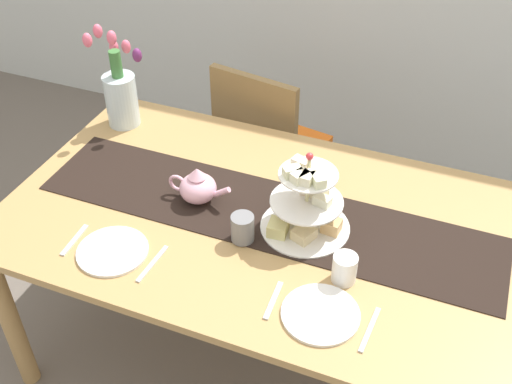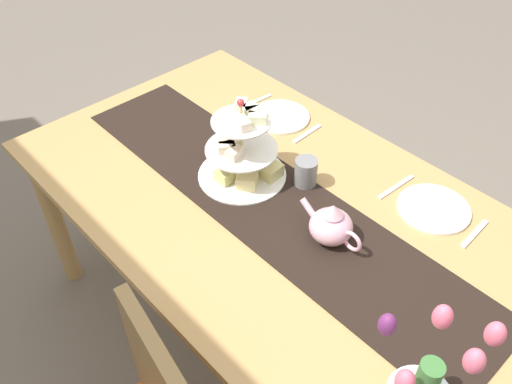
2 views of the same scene
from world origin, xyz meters
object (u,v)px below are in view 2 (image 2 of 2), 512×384
(tiered_cake_stand, at_px, (243,154))
(knife_left, at_px, (396,187))
(knife_right, at_px, (254,102))
(mug_white_text, at_px, (245,122))
(dinner_plate_left, at_px, (434,209))
(fork_left, at_px, (475,234))
(dining_table, at_px, (272,218))
(dinner_plate_right, at_px, (280,117))
(fork_right, at_px, (307,134))
(mug_grey, at_px, (306,172))
(teapot, at_px, (331,225))

(tiered_cake_stand, height_order, knife_left, tiered_cake_stand)
(knife_right, xyz_separation_m, mug_white_text, (-0.12, 0.16, 0.04))
(tiered_cake_stand, xyz_separation_m, dinner_plate_left, (-0.53, -0.33, -0.09))
(dinner_plate_left, distance_m, fork_left, 0.15)
(dining_table, xyz_separation_m, dinner_plate_right, (0.31, -0.34, 0.10))
(tiered_cake_stand, xyz_separation_m, knife_left, (-0.39, -0.33, -0.09))
(dining_table, relative_size, fork_left, 11.83)
(fork_right, relative_size, mug_grey, 1.58)
(teapot, relative_size, fork_right, 1.59)
(tiered_cake_stand, relative_size, dinner_plate_right, 1.32)
(knife_left, bearing_deg, tiered_cake_stand, 40.65)
(knife_left, height_order, mug_grey, mug_grey)
(dining_table, height_order, dinner_plate_right, dinner_plate_right)
(teapot, distance_m, dinner_plate_right, 0.65)
(dining_table, height_order, knife_right, knife_right)
(mug_grey, bearing_deg, dinner_plate_left, -150.19)
(dinner_plate_left, height_order, dinner_plate_right, same)
(teapot, distance_m, mug_grey, 0.26)
(dinner_plate_right, distance_m, knife_right, 0.15)
(knife_left, xyz_separation_m, mug_white_text, (0.57, 0.16, 0.04))
(tiered_cake_stand, xyz_separation_m, knife_right, (0.31, -0.33, -0.09))
(knife_left, xyz_separation_m, fork_right, (0.41, 0.00, 0.00))
(fork_left, bearing_deg, dining_table, 32.47)
(teapot, distance_m, dinner_plate_left, 0.37)
(dinner_plate_right, height_order, mug_white_text, mug_white_text)
(teapot, xyz_separation_m, mug_white_text, (0.58, -0.18, -0.01))
(tiered_cake_stand, distance_m, teapot, 0.39)
(mug_white_text, bearing_deg, dinner_plate_left, -167.44)
(dinner_plate_right, height_order, mug_grey, mug_grey)
(dining_table, xyz_separation_m, knife_right, (0.45, -0.34, 0.09))
(teapot, distance_m, knife_left, 0.34)
(teapot, bearing_deg, fork_left, -130.33)
(knife_right, distance_m, mug_white_text, 0.21)
(dining_table, distance_m, dinner_plate_left, 0.52)
(dining_table, xyz_separation_m, fork_left, (-0.53, -0.34, 0.09))
(dinner_plate_right, bearing_deg, mug_grey, 147.71)
(dinner_plate_right, bearing_deg, dining_table, 132.52)
(dinner_plate_left, bearing_deg, dining_table, 41.21)
(dinner_plate_left, relative_size, mug_white_text, 2.42)
(dining_table, height_order, mug_white_text, mug_white_text)
(dining_table, distance_m, mug_white_text, 0.40)
(fork_left, xyz_separation_m, mug_grey, (0.51, 0.21, 0.05))
(dining_table, height_order, teapot, teapot)
(dinner_plate_left, bearing_deg, mug_grey, 29.81)
(teapot, relative_size, fork_left, 1.59)
(dinner_plate_right, height_order, knife_right, dinner_plate_right)
(teapot, relative_size, mug_grey, 2.51)
(knife_left, bearing_deg, teapot, 90.57)
(tiered_cake_stand, height_order, teapot, tiered_cake_stand)
(dinner_plate_left, bearing_deg, knife_left, 0.00)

